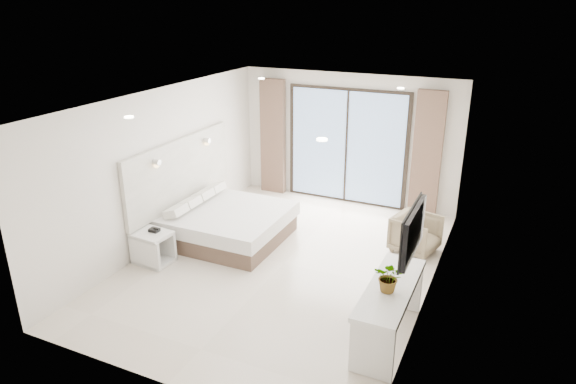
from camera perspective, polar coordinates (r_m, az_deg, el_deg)
name	(u,v)px	position (r m, az deg, el deg)	size (l,w,h in m)	color
ground	(284,263)	(8.50, -0.46, -7.94)	(6.20, 6.20, 0.00)	beige
room_shell	(292,157)	(8.61, 0.50, 3.88)	(4.62, 6.22, 2.72)	silver
bed	(227,224)	(9.27, -6.76, -3.52)	(1.98, 1.88, 0.69)	brown
nightstand	(153,248)	(8.70, -14.78, -6.00)	(0.62, 0.52, 0.53)	white
phone	(154,230)	(8.60, -14.63, -4.11)	(0.16, 0.13, 0.05)	black
console_desk	(390,300)	(6.63, 11.25, -11.72)	(0.53, 1.71, 0.77)	white
plant	(389,280)	(6.34, 11.20, -9.60)	(0.35, 0.39, 0.30)	#33662D
armchair	(416,232)	(9.00, 14.02, -4.34)	(0.70, 0.65, 0.72)	#7B6950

